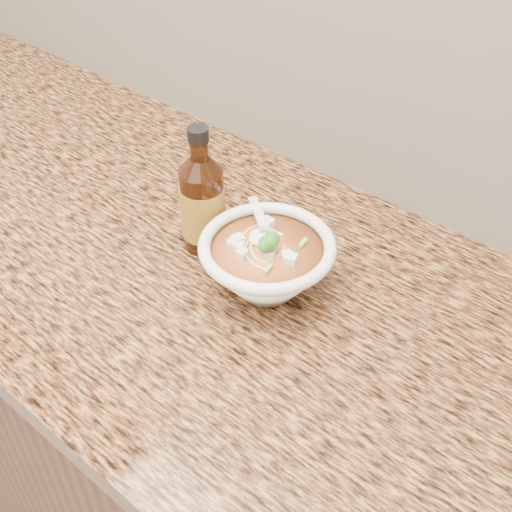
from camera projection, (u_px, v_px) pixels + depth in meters
The scene contains 4 objects.
cabinet at pixel (180, 405), 1.34m from camera, with size 4.00×0.65×0.86m, color black.
counter_slab at pixel (159, 240), 1.05m from camera, with size 4.00×0.68×0.04m, color #9D7039.
soup_bowl at pixel (267, 264), 0.90m from camera, with size 0.19×0.19×0.11m.
hot_sauce_bottle at pixel (203, 204), 0.96m from camera, with size 0.09×0.09×0.21m.
Camera 1 is at (0.64, 1.16, 1.55)m, focal length 45.00 mm.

